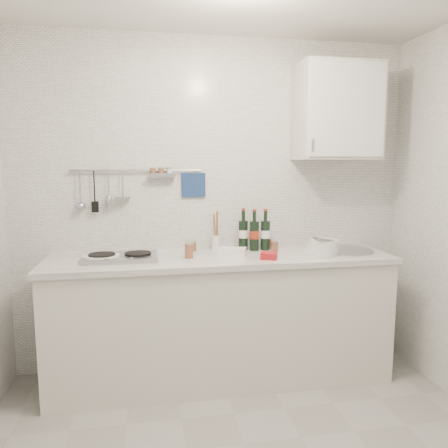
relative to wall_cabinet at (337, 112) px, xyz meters
name	(u,v)px	position (x,y,z in m)	size (l,w,h in m)	color
back_wall	(214,206)	(-0.90, 0.18, -0.70)	(3.00, 0.02, 2.50)	silver
counter	(222,321)	(-0.89, -0.12, -1.52)	(2.44, 0.64, 0.96)	beige
wall_rail	(134,183)	(-1.50, 0.15, -0.52)	(0.98, 0.09, 0.34)	#93969B
wall_cabinet	(337,112)	(0.00, 0.00, 0.00)	(0.60, 0.38, 0.70)	beige
plate_stack_hob	(100,258)	(-1.73, -0.12, -1.01)	(0.26, 0.26, 0.03)	#4758A1
plate_stack_sink	(322,247)	(-0.17, -0.20, -0.98)	(0.27, 0.25, 0.11)	white
wine_bottles	(254,230)	(-0.61, 0.05, -0.87)	(0.23, 0.13, 0.31)	black
butter_dish	(233,252)	(-0.82, -0.13, -1.00)	(0.19, 0.10, 0.06)	white
strawberry_punnet	(269,256)	(-0.59, -0.28, -1.01)	(0.11, 0.11, 0.05)	red
utensil_crock	(216,241)	(-0.90, 0.11, -0.96)	(0.07, 0.07, 0.29)	white
jar_a	(193,246)	(-1.08, 0.08, -0.99)	(0.06, 0.06, 0.07)	brown
jar_b	(270,243)	(-0.47, 0.10, -0.99)	(0.07, 0.07, 0.08)	brown
jar_c	(275,246)	(-0.48, -0.03, -0.99)	(0.06, 0.06, 0.08)	brown
jar_d	(189,250)	(-1.13, -0.15, -0.98)	(0.06, 0.06, 0.11)	brown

